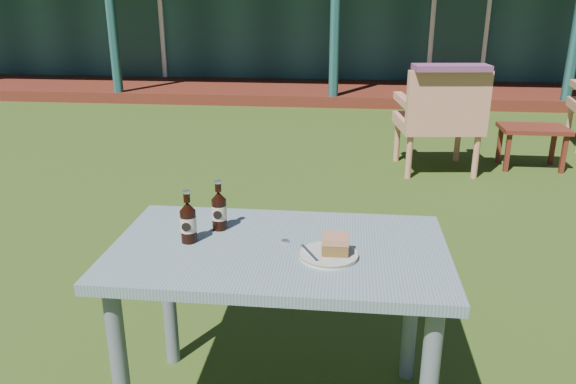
# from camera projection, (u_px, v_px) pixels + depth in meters

# --- Properties ---
(ground) EXTENTS (80.00, 80.00, 0.00)m
(ground) POSITION_uv_depth(u_px,v_px,m) (309.00, 243.00, 3.74)
(ground) COLOR #334916
(cafe_table) EXTENTS (1.20, 0.70, 0.72)m
(cafe_table) POSITION_uv_depth(u_px,v_px,m) (279.00, 271.00, 2.04)
(cafe_table) COLOR slate
(cafe_table) RESTS_ON ground
(plate) EXTENTS (0.20, 0.20, 0.01)m
(plate) POSITION_uv_depth(u_px,v_px,m) (329.00, 255.00, 1.92)
(plate) COLOR silver
(plate) RESTS_ON cafe_table
(cake_slice) EXTENTS (0.09, 0.09, 0.06)m
(cake_slice) POSITION_uv_depth(u_px,v_px,m) (335.00, 244.00, 1.92)
(cake_slice) COLOR brown
(cake_slice) RESTS_ON plate
(fork) EXTENTS (0.07, 0.13, 0.00)m
(fork) POSITION_uv_depth(u_px,v_px,m) (310.00, 253.00, 1.92)
(fork) COLOR silver
(fork) RESTS_ON plate
(cola_bottle_near) EXTENTS (0.06, 0.06, 0.19)m
(cola_bottle_near) POSITION_uv_depth(u_px,v_px,m) (219.00, 210.00, 2.13)
(cola_bottle_near) COLOR black
(cola_bottle_near) RESTS_ON cafe_table
(cola_bottle_far) EXTENTS (0.06, 0.06, 0.20)m
(cola_bottle_far) POSITION_uv_depth(u_px,v_px,m) (188.00, 222.00, 2.02)
(cola_bottle_far) COLOR black
(cola_bottle_far) RESTS_ON cafe_table
(bottle_cap) EXTENTS (0.03, 0.03, 0.01)m
(bottle_cap) POSITION_uv_depth(u_px,v_px,m) (285.00, 241.00, 2.03)
(bottle_cap) COLOR silver
(bottle_cap) RESTS_ON cafe_table
(armchair_left) EXTENTS (0.78, 0.74, 0.96)m
(armchair_left) POSITION_uv_depth(u_px,v_px,m) (440.00, 115.00, 5.06)
(armchair_left) COLOR tan
(armchair_left) RESTS_ON ground
(floral_throw) EXTENTS (0.66, 0.30, 0.05)m
(floral_throw) POSITION_uv_depth(u_px,v_px,m) (451.00, 68.00, 4.73)
(floral_throw) COLOR #6E385F
(floral_throw) RESTS_ON armchair_left
(side_table) EXTENTS (0.60, 0.40, 0.40)m
(side_table) POSITION_uv_depth(u_px,v_px,m) (533.00, 133.00, 5.25)
(side_table) COLOR #592015
(side_table) RESTS_ON ground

